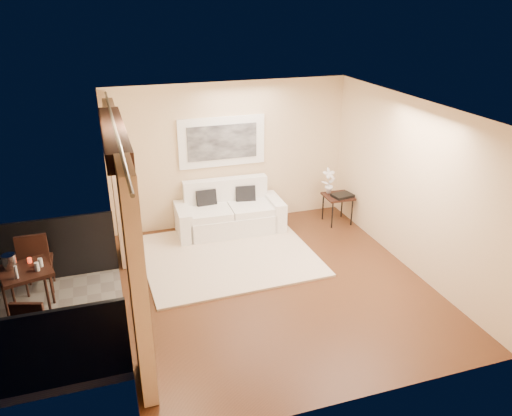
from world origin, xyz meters
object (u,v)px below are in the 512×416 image
sofa (229,214)px  balcony_chair_far (35,258)px  side_table (338,198)px  orchid (329,181)px  ice_bucket (10,261)px  balcony_chair_near (28,335)px  bistro_table (26,275)px

sofa → balcony_chair_far: 3.47m
side_table → balcony_chair_far: (-5.33, -0.91, 0.07)m
sofa → orchid: 2.02m
sofa → ice_bucket: 3.91m
balcony_chair_far → balcony_chair_near: bearing=91.4°
sofa → side_table: bearing=-6.5°
side_table → balcony_chair_far: bearing=-170.3°
bistro_table → balcony_chair_far: bearing=84.7°
orchid → sofa: bearing=176.2°
bistro_table → ice_bucket: 0.27m
side_table → ice_bucket: (-5.56, -1.43, 0.33)m
balcony_chair_near → balcony_chair_far: bearing=109.4°
balcony_chair_far → sofa: bearing=-159.6°
balcony_chair_far → ice_bucket: bearing=65.5°
side_table → balcony_chair_near: balcony_chair_near is taller
side_table → balcony_chair_near: size_ratio=0.64×
side_table → bistro_table: size_ratio=0.72×
sofa → balcony_chair_near: sofa is taller
side_table → bistro_table: 5.60m
balcony_chair_far → ice_bucket: balcony_chair_far is taller
bistro_table → ice_bucket: (-0.18, 0.10, 0.18)m
sofa → balcony_chair_near: bearing=-134.9°
balcony_chair_far → balcony_chair_near: 1.79m
orchid → ice_bucket: bearing=-163.6°
balcony_chair_near → orchid: bearing=47.0°
bistro_table → balcony_chair_near: 1.19m
sofa → side_table: (2.09, -0.30, 0.17)m
orchid → ice_bucket: 5.66m
sofa → balcony_chair_far: balcony_chair_far is taller
orchid → bistro_table: orchid is taller
balcony_chair_near → ice_bucket: bearing=120.3°
sofa → balcony_chair_near: (-3.19, -3.01, 0.17)m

